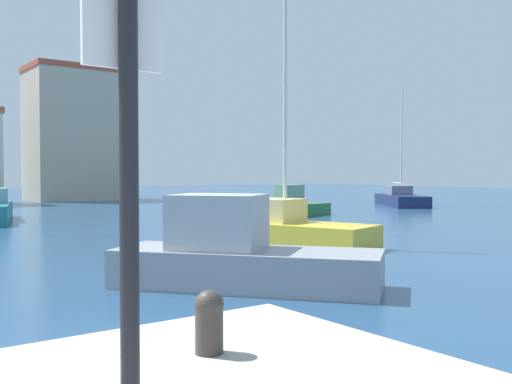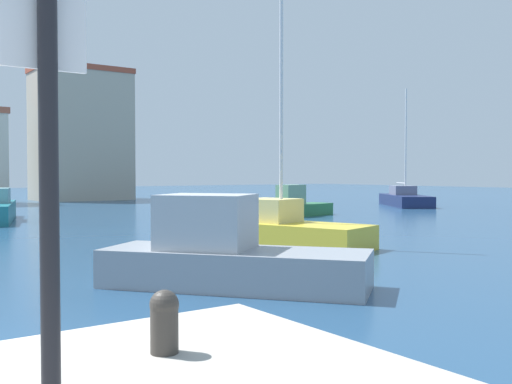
% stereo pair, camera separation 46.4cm
% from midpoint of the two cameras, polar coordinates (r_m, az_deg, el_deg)
% --- Properties ---
extents(water, '(160.00, 160.00, 0.00)m').
position_cam_midpoint_polar(water, '(31.70, -4.42, -2.70)').
color(water, navy).
rests_on(water, ground).
extents(mooring_bollard, '(0.25, 0.25, 0.54)m').
position_cam_midpoint_polar(mooring_bollard, '(5.15, -7.18, -12.13)').
color(mooring_bollard, '#38332D').
rests_on(mooring_bollard, pier_quay).
extents(sailboat_yellow_behind_lamppost, '(3.94, 6.63, 9.62)m').
position_cam_midpoint_polar(sailboat_yellow_behind_lamppost, '(20.29, 2.00, -3.58)').
color(sailboat_yellow_behind_lamppost, gold).
rests_on(sailboat_yellow_behind_lamppost, water).
extents(motorboat_green_near_pier, '(6.50, 2.76, 1.84)m').
position_cam_midpoint_polar(motorboat_green_near_pier, '(33.90, 2.74, -1.49)').
color(motorboat_green_near_pier, '#28703D').
rests_on(motorboat_green_near_pier, water).
extents(sailboat_navy_far_left, '(6.30, 7.51, 8.95)m').
position_cam_midpoint_polar(sailboat_navy_far_left, '(46.62, 13.55, -0.61)').
color(sailboat_navy_far_left, '#19234C').
rests_on(sailboat_navy_far_left, water).
extents(motorboat_grey_distant_east, '(5.11, 5.75, 2.02)m').
position_cam_midpoint_polar(motorboat_grey_distant_east, '(12.92, -2.71, -6.14)').
color(motorboat_grey_distant_east, gray).
rests_on(motorboat_grey_distant_east, water).
extents(waterfront_apartments, '(8.44, 6.04, 12.29)m').
position_cam_midpoint_polar(waterfront_apartments, '(57.76, -17.28, 5.37)').
color(waterfront_apartments, '#B2A893').
rests_on(waterfront_apartments, ground).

